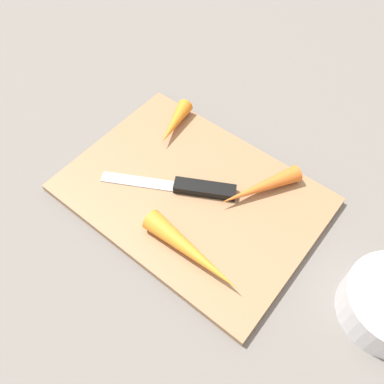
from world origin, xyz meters
TOP-DOWN VIEW (x-y plane):
  - ground_plane at (0.00, 0.00)m, footprint 1.40×1.40m
  - cutting_board at (0.00, 0.00)m, footprint 0.36×0.26m
  - knife at (0.00, 0.01)m, footprint 0.18×0.11m
  - carrot_medium at (0.08, 0.06)m, footprint 0.08×0.13m
  - carrot_shortest at (-0.10, 0.08)m, footprint 0.05×0.09m
  - carrot_longest at (0.07, -0.08)m, footprint 0.15×0.04m

SIDE VIEW (x-z plane):
  - ground_plane at x=0.00m, z-range 0.00..0.00m
  - cutting_board at x=0.00m, z-range 0.00..0.01m
  - knife at x=0.00m, z-range 0.01..0.02m
  - carrot_medium at x=0.08m, z-range 0.01..0.04m
  - carrot_shortest at x=-0.10m, z-range 0.01..0.04m
  - carrot_longest at x=0.07m, z-range 0.01..0.04m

